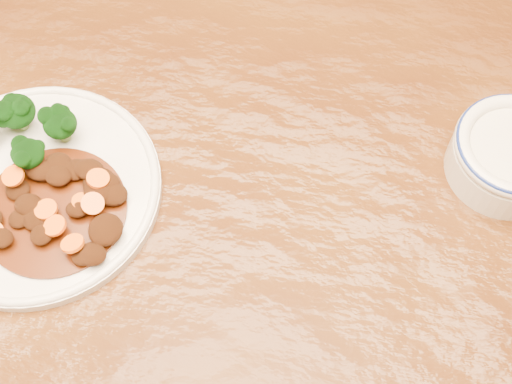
# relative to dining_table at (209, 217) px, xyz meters

# --- Properties ---
(ground) EXTENTS (4.00, 4.00, 0.00)m
(ground) POSITION_rel_dining_table_xyz_m (0.00, 0.00, -0.67)
(ground) COLOR #432010
(ground) RESTS_ON ground
(dining_table) EXTENTS (1.52, 0.93, 0.75)m
(dining_table) POSITION_rel_dining_table_xyz_m (0.00, 0.00, 0.00)
(dining_table) COLOR #522E0E
(dining_table) RESTS_ON ground
(dinner_plate) EXTENTS (0.25, 0.25, 0.02)m
(dinner_plate) POSITION_rel_dining_table_xyz_m (-0.16, -0.05, 0.09)
(dinner_plate) COLOR silver
(dinner_plate) RESTS_ON dining_table
(broccoli_florets) EXTENTS (0.13, 0.10, 0.04)m
(broccoli_florets) POSITION_rel_dining_table_xyz_m (-0.20, -0.00, 0.12)
(broccoli_florets) COLOR #809E51
(broccoli_florets) RESTS_ON dinner_plate
(mince_stew) EXTENTS (0.15, 0.14, 0.03)m
(mince_stew) POSITION_rel_dining_table_xyz_m (-0.12, -0.06, 0.10)
(mince_stew) COLOR #421507
(mince_stew) RESTS_ON dinner_plate
(dip_bowl) EXTENTS (0.12, 0.12, 0.05)m
(dip_bowl) POSITION_rel_dining_table_xyz_m (0.30, 0.07, 0.11)
(dip_bowl) COLOR silver
(dip_bowl) RESTS_ON dining_table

